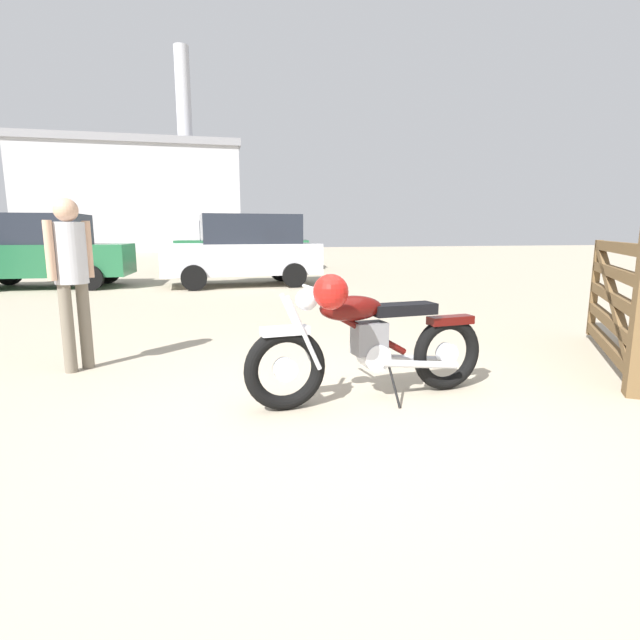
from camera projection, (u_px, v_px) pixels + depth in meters
name	position (u px, v px, depth m)	size (l,w,h in m)	color
ground_plane	(351.00, 419.00, 3.53)	(80.00, 80.00, 0.00)	tan
vintage_motorcycle	(367.00, 341.00, 3.83)	(2.08, 0.73, 1.07)	black
timber_gate	(621.00, 298.00, 4.75)	(1.56, 2.16, 1.60)	brown
bystander	(71.00, 267.00, 4.61)	(0.35, 0.35, 1.66)	#706656
dark_sedan_left	(41.00, 250.00, 11.73)	(4.00, 2.03, 1.78)	black
blue_hatchback_right	(244.00, 249.00, 12.24)	(3.96, 1.93, 1.78)	black
pale_sedan_back	(247.00, 243.00, 17.72)	(4.92, 2.52, 1.74)	black
industrial_building	(139.00, 198.00, 36.43)	(15.05, 9.86, 14.81)	#B2B2B7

